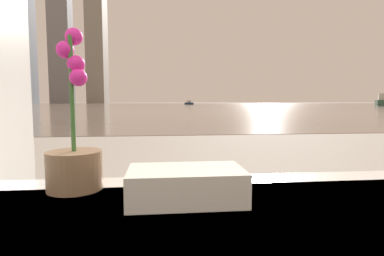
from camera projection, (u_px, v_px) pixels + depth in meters
name	position (u px, v px, depth m)	size (l,w,h in m)	color
potted_orchid	(74.00, 153.00, 0.82)	(0.15, 0.15, 0.44)	#8C6B4C
towel_stack	(186.00, 185.00, 0.73)	(0.28, 0.17, 0.08)	silver
harbor_water	(162.00, 105.00, 61.45)	(180.00, 110.00, 0.01)	gray
harbor_boat_2	(189.00, 103.00, 71.94)	(2.03, 2.69, 0.97)	navy
harbor_boat_3	(383.00, 101.00, 52.21)	(4.74, 5.85, 2.14)	#335647
skyline_tower_0	(21.00, 3.00, 108.43)	(6.12, 9.67, 72.36)	slate
skyline_tower_1	(60.00, 21.00, 110.34)	(7.40, 7.03, 60.77)	slate
skyline_tower_2	(96.00, 23.00, 111.75)	(6.34, 11.47, 59.85)	gray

